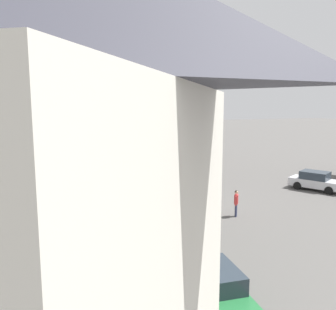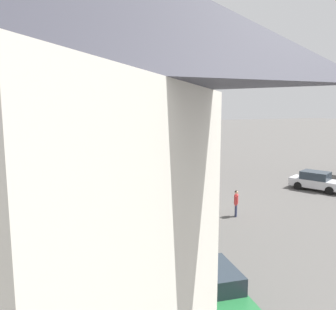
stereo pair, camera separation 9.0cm
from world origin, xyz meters
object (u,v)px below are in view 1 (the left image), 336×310
at_px(building_terrace_right, 26,122).
at_px(building_hall_far, 150,119).
at_px(car_blue_kerb, 76,195).
at_px(pedestrian, 236,201).
at_px(car_silver_kerb, 316,181).
at_px(clock_tower, 168,8).
at_px(tree, 139,152).
at_px(car_white_side, 215,290).

relative_size(building_terrace_right, building_hall_far, 0.94).
height_order(car_blue_kerb, building_terrace_right, building_terrace_right).
bearing_deg(building_hall_far, pedestrian, 89.72).
bearing_deg(building_terrace_right, car_blue_kerb, 102.63).
distance_m(car_silver_kerb, pedestrian, 10.30).
relative_size(car_blue_kerb, pedestrian, 2.64).
height_order(clock_tower, pedestrian, clock_tower).
relative_size(clock_tower, car_blue_kerb, 4.92).
relative_size(pedestrian, building_hall_far, 0.17).
distance_m(clock_tower, building_hall_far, 19.34).
bearing_deg(clock_tower, building_hall_far, -102.04).
height_order(clock_tower, tree, clock_tower).
xyz_separation_m(car_white_side, tree, (1.34, -5.24, 4.14)).
distance_m(car_white_side, tree, 6.81).
bearing_deg(pedestrian, building_terrace_right, -59.87).
relative_size(pedestrian, tree, 0.24).
xyz_separation_m(tree, building_hall_far, (-7.18, -23.62, 0.23)).
height_order(clock_tower, car_white_side, clock_tower).
bearing_deg(car_white_side, clock_tower, -100.53).
relative_size(car_blue_kerb, building_terrace_right, 0.46).
distance_m(car_white_side, pedestrian, 10.50).
height_order(car_blue_kerb, tree, tree).
bearing_deg(clock_tower, car_white_side, 79.47).
bearing_deg(car_blue_kerb, car_silver_kerb, 174.70).
distance_m(clock_tower, building_terrace_right, 23.64).
xyz_separation_m(car_white_side, pedestrian, (-5.74, -8.79, 0.25)).
bearing_deg(car_blue_kerb, building_terrace_right, -77.37).
distance_m(clock_tower, car_silver_kerb, 17.89).
bearing_deg(clock_tower, pedestrian, 142.88).
bearing_deg(car_blue_kerb, building_hall_far, -123.35).
xyz_separation_m(car_silver_kerb, tree, (16.62, 7.45, 4.14)).
relative_size(car_white_side, tree, 0.60).
distance_m(car_white_side, building_hall_far, 29.76).
bearing_deg(car_silver_kerb, building_hall_far, -59.73).
relative_size(clock_tower, car_silver_kerb, 4.98).
distance_m(pedestrian, building_terrace_right, 26.65).
bearing_deg(car_blue_kerb, tree, 104.06).
xyz_separation_m(car_silver_kerb, pedestrian, (9.54, 3.89, 0.25)).
height_order(tree, building_hall_far, building_hall_far).
bearing_deg(pedestrian, car_silver_kerb, -157.80).
bearing_deg(pedestrian, tree, 26.64).
distance_m(car_blue_kerb, building_hall_far, 17.80).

